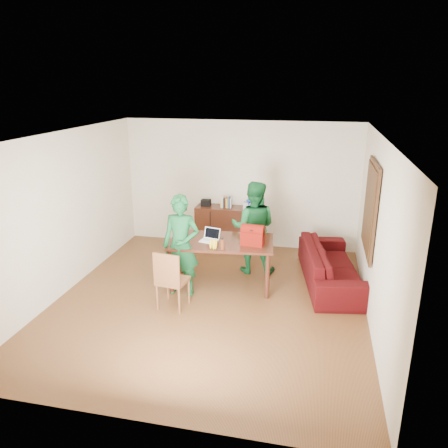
% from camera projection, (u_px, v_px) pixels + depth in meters
% --- Properties ---
extents(room, '(5.20, 5.70, 2.90)m').
position_uv_depth(room, '(211.00, 224.00, 6.91)').
color(room, '#4C2513').
rests_on(room, ground).
extents(table, '(1.87, 1.18, 0.83)m').
position_uv_depth(table, '(222.00, 247.00, 7.57)').
color(table, black).
rests_on(table, ground).
extents(chair, '(0.50, 0.48, 0.98)m').
position_uv_depth(chair, '(173.00, 291.00, 6.95)').
color(chair, brown).
rests_on(chair, ground).
extents(person_near, '(0.63, 0.42, 1.73)m').
position_uv_depth(person_near, '(181.00, 246.00, 7.23)').
color(person_near, '#125227').
rests_on(person_near, ground).
extents(person_far, '(0.87, 0.69, 1.75)m').
position_uv_depth(person_far, '(253.00, 227.00, 8.09)').
color(person_far, '#135827').
rests_on(person_far, ground).
extents(laptop, '(0.33, 0.26, 0.21)m').
position_uv_depth(laptop, '(209.00, 239.00, 7.50)').
color(laptop, white).
rests_on(laptop, table).
extents(bananas, '(0.19, 0.14, 0.07)m').
position_uv_depth(bananas, '(213.00, 247.00, 7.16)').
color(bananas, yellow).
rests_on(bananas, table).
extents(bottle, '(0.08, 0.08, 0.20)m').
position_uv_depth(bottle, '(222.00, 244.00, 7.12)').
color(bottle, '#5E2C15').
rests_on(bottle, table).
extents(red_bag, '(0.40, 0.26, 0.28)m').
position_uv_depth(red_bag, '(253.00, 237.00, 7.31)').
color(red_bag, maroon).
rests_on(red_bag, table).
extents(sofa, '(1.26, 2.41, 0.67)m').
position_uv_depth(sofa, '(331.00, 265.00, 7.78)').
color(sofa, '#3D0811').
rests_on(sofa, ground).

